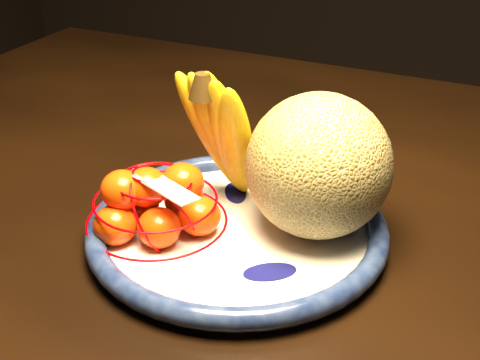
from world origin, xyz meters
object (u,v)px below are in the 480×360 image
(dining_table, at_px, (346,258))
(banana_bunch, at_px, (225,131))
(cantaloupe, at_px, (319,166))
(mandarin_bag, at_px, (156,205))
(fruit_bowl, at_px, (237,230))

(dining_table, bearing_deg, banana_bunch, -146.82)
(cantaloupe, relative_size, mandarin_bag, 0.78)
(cantaloupe, distance_m, mandarin_bag, 0.18)
(dining_table, xyz_separation_m, banana_bunch, (-0.14, -0.07, 0.19))
(banana_bunch, bearing_deg, dining_table, 50.12)
(mandarin_bag, bearing_deg, fruit_bowl, 17.00)
(dining_table, xyz_separation_m, mandarin_bag, (-0.19, -0.15, 0.13))
(fruit_bowl, height_order, cantaloupe, cantaloupe)
(fruit_bowl, relative_size, cantaloupe, 2.12)
(cantaloupe, distance_m, banana_bunch, 0.12)
(fruit_bowl, relative_size, mandarin_bag, 1.65)
(cantaloupe, xyz_separation_m, banana_bunch, (-0.11, 0.03, 0.01))
(dining_table, height_order, banana_bunch, banana_bunch)
(cantaloupe, bearing_deg, fruit_bowl, -159.49)
(fruit_bowl, height_order, banana_bunch, banana_bunch)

